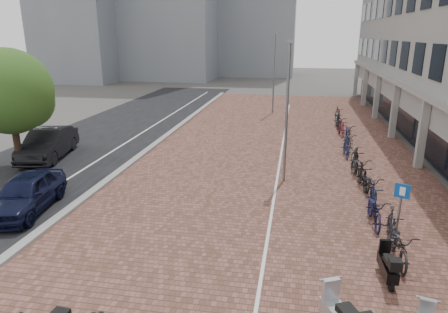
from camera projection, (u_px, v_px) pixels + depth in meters
ground at (187, 260)px, 11.53m from camera, size 140.00×140.00×0.00m
plaza_brick at (278, 150)px, 22.47m from camera, size 14.50×42.00×0.04m
street_asphalt at (96, 141)px, 24.36m from camera, size 8.00×50.00×0.03m
curb at (157, 143)px, 23.67m from camera, size 0.35×42.00×0.14m
lane_line at (127, 142)px, 24.01m from camera, size 0.12×44.00×0.00m
parking_line at (282, 149)px, 22.43m from camera, size 0.10×30.00×0.00m
car_navy at (26, 193)px, 14.52m from camera, size 2.22×4.25×1.38m
car_dark at (48, 144)px, 20.75m from camera, size 2.55×4.94×1.55m
scooter_mid at (388, 264)px, 10.43m from camera, size 0.48×1.39×0.95m
parking_sign at (400, 207)px, 11.80m from camera, size 0.41×0.22×2.06m
lamp_near at (287, 115)px, 16.81m from camera, size 0.12×0.12×5.93m
lamp_far at (274, 74)px, 31.72m from camera, size 0.12×0.12×6.29m
street_tree at (13, 94)px, 18.29m from camera, size 3.90×3.90×5.67m
bike_row at (353, 151)px, 20.39m from camera, size 1.32×21.43×1.05m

